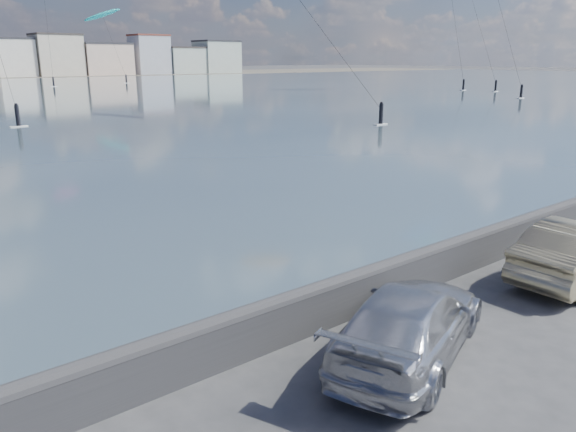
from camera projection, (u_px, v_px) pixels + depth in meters
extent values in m
plane|color=#333335|center=(390.00, 399.00, 9.60)|extent=(700.00, 700.00, 0.00)
cube|color=#28282B|center=(290.00, 320.00, 11.49)|extent=(400.00, 0.35, 0.90)
cylinder|color=#28282B|center=(290.00, 300.00, 11.37)|extent=(400.00, 0.36, 0.36)
cube|color=white|center=(14.00, 58.00, 171.78)|extent=(11.00, 9.00, 11.00)
cube|color=#2D2D33|center=(12.00, 39.00, 170.20)|extent=(11.22, 9.18, 0.60)
cube|color=beige|center=(57.00, 56.00, 179.48)|extent=(14.00, 11.00, 12.50)
cube|color=#383330|center=(55.00, 34.00, 177.70)|extent=(14.28, 11.22, 0.60)
cube|color=beige|center=(105.00, 60.00, 189.24)|extent=(16.00, 12.00, 10.00)
cube|color=#2D2D33|center=(103.00, 43.00, 187.80)|extent=(16.32, 12.24, 0.60)
cube|color=#B2B7C6|center=(150.00, 55.00, 198.87)|extent=(12.00, 10.00, 13.00)
cube|color=brown|center=(148.00, 35.00, 197.02)|extent=(12.24, 10.20, 0.60)
cube|color=#B7C6BC|center=(184.00, 61.00, 207.62)|extent=(14.00, 11.00, 9.00)
cube|color=#383330|center=(183.00, 48.00, 206.32)|extent=(14.28, 11.22, 0.60)
cube|color=#B7C6BC|center=(217.00, 58.00, 216.10)|extent=(15.00, 12.00, 11.50)
cube|color=#2D2D33|center=(216.00, 41.00, 214.46)|extent=(15.30, 12.24, 0.60)
imported|color=#B7B9C0|center=(410.00, 322.00, 10.80)|extent=(5.33, 3.66, 1.43)
cube|color=white|center=(381.00, 124.00, 48.87)|extent=(1.40, 0.42, 0.08)
cylinder|color=black|center=(381.00, 114.00, 48.63)|extent=(0.36, 0.36, 1.70)
sphere|color=black|center=(382.00, 103.00, 48.39)|extent=(0.28, 0.28, 0.28)
cylinder|color=black|center=(317.00, 23.00, 51.04)|extent=(2.58, 14.20, 14.79)
cube|color=white|center=(521.00, 98.00, 81.12)|extent=(1.40, 0.42, 0.08)
cylinder|color=black|center=(521.00, 92.00, 80.87)|extent=(0.36, 0.36, 1.70)
sphere|color=black|center=(522.00, 85.00, 80.63)|extent=(0.28, 0.28, 0.28)
cube|color=white|center=(463.00, 90.00, 101.02)|extent=(1.40, 0.42, 0.08)
cylinder|color=black|center=(463.00, 85.00, 100.78)|extent=(0.36, 0.36, 1.70)
sphere|color=black|center=(464.00, 80.00, 100.53)|extent=(0.28, 0.28, 0.28)
cylinder|color=black|center=(453.00, 7.00, 99.04)|extent=(1.28, 6.17, 26.14)
cube|color=white|center=(54.00, 87.00, 113.12)|extent=(1.40, 0.42, 0.08)
cylinder|color=black|center=(53.00, 82.00, 112.87)|extent=(0.36, 0.36, 1.70)
sphere|color=black|center=(53.00, 77.00, 112.63)|extent=(0.28, 0.28, 0.28)
cylinder|color=black|center=(47.00, 22.00, 114.61)|extent=(3.30, 10.66, 23.00)
ellipsoid|color=#19BFBF|center=(102.00, 15.00, 135.53)|extent=(9.38, 4.87, 4.30)
cube|color=white|center=(127.00, 83.00, 129.47)|extent=(1.40, 0.42, 0.08)
cylinder|color=black|center=(126.00, 79.00, 129.22)|extent=(0.36, 0.36, 1.70)
sphere|color=black|center=(126.00, 75.00, 128.98)|extent=(0.28, 0.28, 0.28)
cylinder|color=black|center=(114.00, 45.00, 132.33)|extent=(0.86, 13.17, 14.39)
cube|color=white|center=(495.00, 91.00, 97.10)|extent=(1.40, 0.42, 0.08)
cylinder|color=black|center=(496.00, 86.00, 96.85)|extent=(0.36, 0.36, 1.70)
sphere|color=black|center=(496.00, 81.00, 96.61)|extent=(0.28, 0.28, 0.28)
cube|color=white|center=(19.00, 126.00, 47.37)|extent=(1.40, 0.42, 0.08)
cylinder|color=black|center=(17.00, 116.00, 47.13)|extent=(0.36, 0.36, 1.70)
sphere|color=black|center=(16.00, 105.00, 46.89)|extent=(0.28, 0.28, 0.28)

